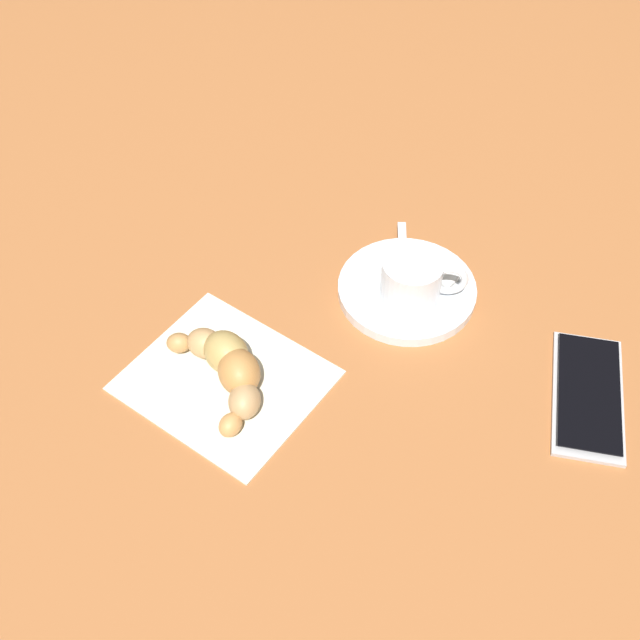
{
  "coord_description": "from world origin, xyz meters",
  "views": [
    {
      "loc": [
        -0.4,
        -0.33,
        0.63
      ],
      "look_at": [
        -0.0,
        0.01,
        0.02
      ],
      "focal_mm": 46.09,
      "sensor_mm": 36.0,
      "label": 1
    }
  ],
  "objects": [
    {
      "name": "ground_plane",
      "position": [
        0.0,
        0.0,
        0.0
      ],
      "size": [
        1.8,
        1.8,
        0.0
      ],
      "primitive_type": "plane",
      "color": "#A15F32"
    },
    {
      "name": "saucer",
      "position": [
        0.1,
        -0.02,
        0.01
      ],
      "size": [
        0.14,
        0.14,
        0.01
      ],
      "primitive_type": "cylinder",
      "color": "white",
      "rests_on": "ground"
    },
    {
      "name": "espresso_cup",
      "position": [
        0.09,
        -0.03,
        0.04
      ],
      "size": [
        0.07,
        0.08,
        0.05
      ],
      "color": "white",
      "rests_on": "saucer"
    },
    {
      "name": "teaspoon",
      "position": [
        0.1,
        -0.01,
        0.01
      ],
      "size": [
        0.11,
        0.09,
        0.01
      ],
      "color": "silver",
      "rests_on": "saucer"
    },
    {
      "name": "sugar_packet",
      "position": [
        0.13,
        -0.03,
        0.01
      ],
      "size": [
        0.02,
        0.06,
        0.01
      ],
      "primitive_type": "cube",
      "rotation": [
        0.0,
        0.0,
        7.81
      ],
      "color": "white",
      "rests_on": "saucer"
    },
    {
      "name": "napkin",
      "position": [
        -0.11,
        0.04,
        0.0
      ],
      "size": [
        0.17,
        0.19,
        0.0
      ],
      "primitive_type": "cube",
      "rotation": [
        0.0,
        0.0,
        0.08
      ],
      "color": "silver",
      "rests_on": "ground"
    },
    {
      "name": "croissant",
      "position": [
        -0.1,
        0.04,
        0.02
      ],
      "size": [
        0.09,
        0.13,
        0.04
      ],
      "color": "tan",
      "rests_on": "napkin"
    },
    {
      "name": "cell_phone",
      "position": [
        0.1,
        -0.23,
        0.0
      ],
      "size": [
        0.16,
        0.13,
        0.01
      ],
      "color": "#B7B6B7",
      "rests_on": "ground"
    }
  ]
}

